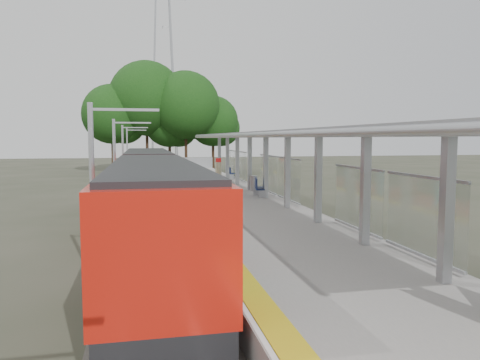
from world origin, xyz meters
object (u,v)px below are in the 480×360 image
bench_far (229,172)px  info_pillar_far (218,174)px  bench_mid (258,187)px  litter_bin (254,183)px  train (150,189)px

bench_far → info_pillar_far: size_ratio=0.73×
bench_mid → info_pillar_far: (-1.28, 6.25, 0.28)m
bench_mid → bench_far: bench_mid is taller
info_pillar_far → litter_bin: info_pillar_far is taller
bench_mid → litter_bin: bearing=91.4°
bench_far → info_pillar_far: 6.63m
info_pillar_far → bench_mid: bearing=-90.2°
train → litter_bin: (6.63, 7.38, -0.57)m
train → bench_far: train is taller
train → info_pillar_far: train is taller
bench_mid → bench_far: 12.59m
bench_far → litter_bin: litter_bin is taller
info_pillar_far → litter_bin: size_ratio=2.04×
bench_mid → info_pillar_far: 6.39m
info_pillar_far → litter_bin: bearing=-74.4°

